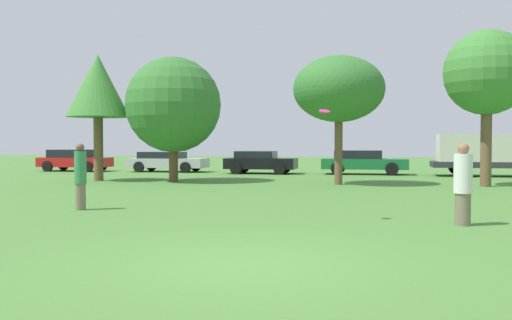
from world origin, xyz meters
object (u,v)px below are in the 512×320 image
delivery_truck_yellow (495,153)px  tree_2 (339,89)px  tree_0 (98,87)px  tree_3 (487,74)px  frisbee (325,111)px  parked_car_silver (166,161)px  parked_car_black (260,162)px  person_thrower (80,176)px  parked_car_red (74,160)px  person_catcher (463,184)px  parked_car_green (363,162)px  tree_1 (173,105)px

delivery_truck_yellow → tree_2: bearing=-135.3°
tree_0 → tree_3: 16.23m
delivery_truck_yellow → frisbee: bearing=-110.9°
tree_2 → parked_car_silver: bearing=142.9°
parked_car_black → person_thrower: bearing=-93.2°
frisbee → parked_car_black: size_ratio=0.06×
tree_2 → parked_car_red: size_ratio=1.24×
tree_3 → parked_car_silver: (-16.11, 7.70, -3.73)m
person_catcher → frisbee: size_ratio=6.89×
parked_car_black → parked_car_green: 5.58m
tree_2 → person_catcher: bearing=-73.1°
tree_0 → tree_1: tree_0 is taller
delivery_truck_yellow → parked_car_silver: bearing=177.8°
tree_3 → parked_car_green: 9.61m
tree_0 → tree_3: size_ratio=0.93×
parked_car_red → delivery_truck_yellow: delivery_truck_yellow is taller
parked_car_green → person_thrower: bearing=-110.3°
person_thrower → parked_car_red: (-10.37, 17.33, -0.18)m
person_catcher → delivery_truck_yellow: size_ratio=0.27×
tree_3 → parked_car_black: tree_3 is taller
tree_2 → parked_car_silver: (-10.48, 7.93, -3.21)m
tree_1 → tree_2: 7.15m
parked_car_green → delivery_truck_yellow: delivery_truck_yellow is taller
tree_1 → tree_2: tree_1 is taller
tree_1 → parked_car_silver: size_ratio=1.19×
tree_2 → parked_car_black: tree_2 is taller
person_catcher → parked_car_red: size_ratio=0.40×
tree_2 → parked_car_black: (-4.76, 7.26, -3.18)m
frisbee → tree_2: tree_2 is taller
person_thrower → frisbee: 6.42m
parked_car_silver → tree_3: bearing=-25.3°
parked_car_green → tree_2: bearing=-95.7°
tree_3 → parked_car_silver: size_ratio=1.33×
frisbee → parked_car_black: bearing=106.1°
parked_car_silver → parked_car_green: 11.28m
person_thrower → delivery_truck_yellow: (13.09, 17.07, 0.35)m
tree_2 → parked_car_green: tree_2 is taller
tree_3 → parked_car_silver: tree_3 is taller
tree_0 → parked_car_silver: bearing=89.2°
frisbee → tree_0: size_ratio=0.04×
tree_3 → delivery_truck_yellow: tree_3 is taller
tree_0 → tree_1: 3.57m
tree_1 → parked_car_black: bearing=71.5°
tree_2 → tree_3: (5.63, 0.23, 0.52)m
person_thrower → delivery_truck_yellow: bearing=57.3°
tree_0 → parked_car_silver: 8.65m
frisbee → parked_car_green: frisbee is taller
frisbee → tree_3: size_ratio=0.04×
tree_0 → delivery_truck_yellow: tree_0 is taller
person_thrower → parked_car_red: bearing=125.6°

